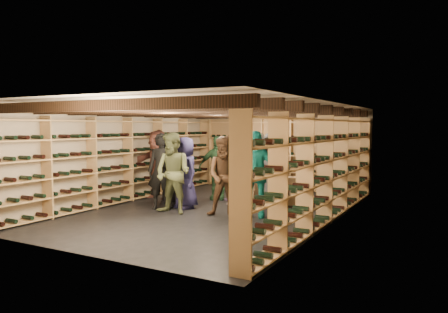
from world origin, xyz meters
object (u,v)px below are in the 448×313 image
at_px(person_2, 173,173).
at_px(person_8, 226,176).
at_px(person_5, 158,164).
at_px(person_9, 255,167).
at_px(person_6, 185,173).
at_px(person_12, 273,170).
at_px(person_10, 217,168).
at_px(person_0, 172,171).
at_px(person_7, 234,173).
at_px(person_1, 162,171).
at_px(person_4, 255,174).
at_px(crate_stack_left, 250,186).
at_px(person_11, 236,169).
at_px(crate_loose, 315,201).
at_px(crate_stack_right, 290,191).

relative_size(person_2, person_8, 1.04).
xyz_separation_m(person_5, person_9, (2.60, 0.59, -0.02)).
xyz_separation_m(person_2, person_6, (-0.14, 0.68, -0.06)).
bearing_deg(person_12, person_10, 178.80).
bearing_deg(person_6, person_0, -178.93).
bearing_deg(person_7, person_1, -124.90).
bearing_deg(person_8, person_2, 173.19).
relative_size(person_7, person_9, 0.88).
distance_m(person_4, person_5, 3.43).
xyz_separation_m(crate_stack_left, person_0, (-1.56, -1.19, 0.41)).
bearing_deg(person_5, person_2, -42.78).
relative_size(crate_stack_left, person_7, 0.54).
distance_m(person_5, person_6, 1.68).
bearing_deg(person_6, person_11, 90.85).
height_order(person_5, person_10, person_5).
xyz_separation_m(person_11, person_12, (1.16, -0.29, 0.06)).
xyz_separation_m(crate_loose, person_0, (-3.09, -1.73, 0.75)).
relative_size(crate_stack_left, person_5, 0.46).
height_order(person_6, person_12, person_12).
bearing_deg(person_7, person_5, -169.77).
bearing_deg(person_2, person_8, 17.24).
xyz_separation_m(crate_stack_right, person_12, (-0.24, -0.51, 0.56)).
relative_size(person_2, person_5, 0.98).
bearing_deg(person_6, person_9, 74.74).
height_order(person_9, person_10, person_9).
distance_m(person_4, person_6, 1.85).
height_order(crate_loose, person_8, person_8).
distance_m(person_0, person_8, 1.93).
bearing_deg(person_4, person_2, 178.83).
xyz_separation_m(person_4, person_5, (-3.30, 0.93, 0.00)).
xyz_separation_m(person_10, person_11, (0.55, 0.00, -0.00)).
bearing_deg(person_8, person_0, 139.86).
bearing_deg(crate_stack_left, person_5, -166.63).
relative_size(person_5, person_7, 1.17).
relative_size(person_1, person_9, 0.99).
distance_m(person_5, person_9, 2.67).
distance_m(crate_stack_right, person_0, 2.96).
relative_size(person_0, person_9, 0.93).
height_order(person_4, person_10, person_4).
height_order(crate_loose, person_10, person_10).
height_order(crate_loose, person_2, person_2).
height_order(crate_stack_left, crate_stack_right, crate_stack_left).
height_order(person_6, person_11, person_6).
bearing_deg(crate_stack_left, person_0, -142.55).
bearing_deg(person_1, crate_stack_left, 27.62).
bearing_deg(person_10, person_5, -177.46).
bearing_deg(person_12, person_6, -138.67).
distance_m(person_6, person_9, 1.83).
xyz_separation_m(crate_loose, person_5, (-4.00, -1.13, 0.84)).
relative_size(person_4, person_9, 1.02).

